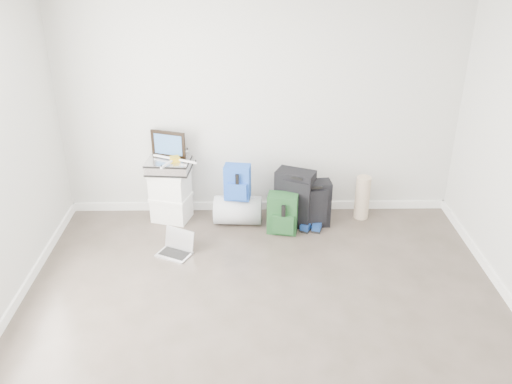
{
  "coord_description": "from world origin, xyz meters",
  "views": [
    {
      "loc": [
        -0.13,
        -3.32,
        3.12
      ],
      "look_at": [
        -0.05,
        1.9,
        0.53
      ],
      "focal_mm": 38.0,
      "sensor_mm": 36.0,
      "label": 1
    }
  ],
  "objects_px": {
    "briefcase": "(168,166)",
    "large_suitcase": "(295,198)",
    "carry_on": "(315,204)",
    "laptop": "(176,248)",
    "duffel_bag": "(238,210)",
    "boxes_stack": "(171,195)"
  },
  "relations": [
    {
      "from": "duffel_bag",
      "to": "carry_on",
      "type": "distance_m",
      "value": 0.88
    },
    {
      "from": "briefcase",
      "to": "carry_on",
      "type": "xyz_separation_m",
      "value": [
        1.65,
        -0.17,
        -0.4
      ]
    },
    {
      "from": "boxes_stack",
      "to": "briefcase",
      "type": "xyz_separation_m",
      "value": [
        0.0,
        0.0,
        0.37
      ]
    },
    {
      "from": "briefcase",
      "to": "large_suitcase",
      "type": "bearing_deg",
      "value": 0.06
    },
    {
      "from": "large_suitcase",
      "to": "laptop",
      "type": "height_order",
      "value": "large_suitcase"
    },
    {
      "from": "carry_on",
      "to": "boxes_stack",
      "type": "bearing_deg",
      "value": 169.02
    },
    {
      "from": "carry_on",
      "to": "large_suitcase",
      "type": "bearing_deg",
      "value": 165.74
    },
    {
      "from": "large_suitcase",
      "to": "carry_on",
      "type": "bearing_deg",
      "value": 14.55
    },
    {
      "from": "carry_on",
      "to": "duffel_bag",
      "type": "bearing_deg",
      "value": 171.31
    },
    {
      "from": "briefcase",
      "to": "large_suitcase",
      "type": "distance_m",
      "value": 1.47
    },
    {
      "from": "boxes_stack",
      "to": "laptop",
      "type": "bearing_deg",
      "value": -63.6
    },
    {
      "from": "large_suitcase",
      "to": "laptop",
      "type": "xyz_separation_m",
      "value": [
        -1.29,
        -0.61,
        -0.27
      ]
    },
    {
      "from": "boxes_stack",
      "to": "carry_on",
      "type": "bearing_deg",
      "value": 10.19
    },
    {
      "from": "duffel_bag",
      "to": "laptop",
      "type": "bearing_deg",
      "value": -131.78
    },
    {
      "from": "carry_on",
      "to": "laptop",
      "type": "bearing_deg",
      "value": -164.39
    },
    {
      "from": "duffel_bag",
      "to": "briefcase",
      "type": "bearing_deg",
      "value": 175.35
    },
    {
      "from": "large_suitcase",
      "to": "duffel_bag",
      "type": "bearing_deg",
      "value": -157.94
    },
    {
      "from": "duffel_bag",
      "to": "large_suitcase",
      "type": "bearing_deg",
      "value": 2.14
    },
    {
      "from": "carry_on",
      "to": "laptop",
      "type": "height_order",
      "value": "carry_on"
    },
    {
      "from": "carry_on",
      "to": "laptop",
      "type": "distance_m",
      "value": 1.63
    },
    {
      "from": "briefcase",
      "to": "large_suitcase",
      "type": "height_order",
      "value": "briefcase"
    },
    {
      "from": "briefcase",
      "to": "carry_on",
      "type": "distance_m",
      "value": 1.71
    }
  ]
}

